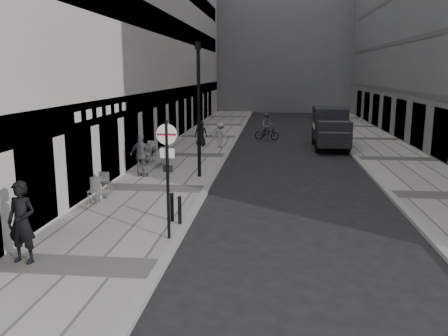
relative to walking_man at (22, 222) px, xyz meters
The scene contains 17 objects.
sidewalk 15.34m from the walking_man, 85.25° to the left, with size 4.00×60.00×0.12m, color #A19B91.
far_sidewalk 19.60m from the walking_man, 51.18° to the left, with size 4.00×60.00×0.12m, color #A19B91.
building_left 23.30m from the walking_man, 97.16° to the left, with size 4.00×45.00×18.00m, color beige.
building_far 54.37m from the walking_man, 84.88° to the left, with size 24.00×16.00×22.00m, color slate.
walking_man is the anchor object (origin of this frame).
sign_post 3.82m from the walking_man, 33.06° to the left, with size 0.55×0.09×3.23m.
lamppost 10.43m from the walking_man, 74.83° to the left, with size 0.26×0.26×5.70m.
bollard_near 4.54m from the walking_man, 46.22° to the left, with size 0.11×0.11×0.80m, color black.
bollard_far 4.54m from the walking_man, 51.11° to the left, with size 0.11×0.11×0.83m, color black.
panel_van 21.31m from the walking_man, 64.21° to the left, with size 2.00×5.21×2.44m.
cyclist 23.06m from the walking_man, 76.51° to the left, with size 1.77×0.88×1.82m.
pedestrian_a 9.57m from the walking_man, 88.87° to the left, with size 1.09×0.46×1.87m, color #535357.
pedestrian_b 18.12m from the walking_man, 81.53° to the left, with size 0.99×0.57×1.53m, color #A19C95.
pedestrian_c 18.48m from the walking_man, 85.63° to the left, with size 0.77×0.50×1.57m, color black.
cafe_table_near 5.80m from the walking_man, 92.70° to the left, with size 0.69×1.56×0.89m.
cafe_table_mid 12.13m from the walking_man, 87.79° to the left, with size 0.66×1.48×0.85m.
cafe_table_far 12.85m from the walking_man, 91.48° to the left, with size 0.80×1.80×1.02m.
Camera 1 is at (2.60, -7.35, 4.58)m, focal length 38.00 mm.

